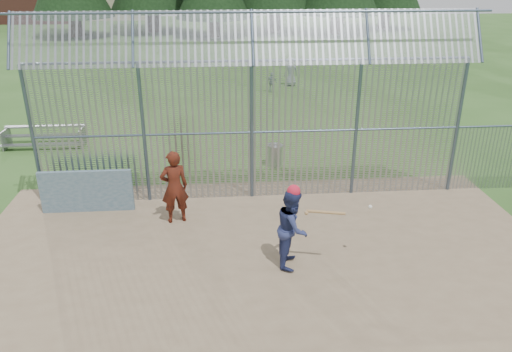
{
  "coord_description": "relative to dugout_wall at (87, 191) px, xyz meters",
  "views": [
    {
      "loc": [
        -0.95,
        -9.87,
        6.38
      ],
      "look_at": [
        0.0,
        2.0,
        1.3
      ],
      "focal_mm": 35.0,
      "sensor_mm": 36.0,
      "label": 1
    }
  ],
  "objects": [
    {
      "name": "trash_can",
      "position": [
        5.56,
        3.01,
        -0.24
      ],
      "size": [
        0.56,
        0.56,
        0.82
      ],
      "color": "gray",
      "rests_on": "ground"
    },
    {
      "name": "dugout_wall",
      "position": [
        0.0,
        0.0,
        0.0
      ],
      "size": [
        2.5,
        0.12,
        1.2
      ],
      "primitive_type": "cube",
      "color": "#38566B",
      "rests_on": "dirt_infield"
    },
    {
      "name": "backstop_fence",
      "position": [
        6.41,
        0.53,
        1.74
      ],
      "size": [
        20.09,
        0.81,
        5.3
      ],
      "color": "#47566B",
      "rests_on": "ground"
    },
    {
      "name": "batter",
      "position": [
        5.25,
        -3.07,
        0.32
      ],
      "size": [
        0.9,
        1.04,
        1.84
      ],
      "primitive_type": "imported",
      "rotation": [
        0.0,
        0.0,
        1.32
      ],
      "color": "navy",
      "rests_on": "dirt_infield"
    },
    {
      "name": "bg_kid_standing",
      "position": [
        7.85,
        14.99,
        0.17
      ],
      "size": [
        0.85,
        0.64,
        1.59
      ],
      "primitive_type": "imported",
      "rotation": [
        0.0,
        0.0,
        3.32
      ],
      "color": "slate",
      "rests_on": "ground"
    },
    {
      "name": "ground",
      "position": [
        4.6,
        -2.9,
        -0.62
      ],
      "size": [
        120.0,
        120.0,
        0.0
      ],
      "primitive_type": "plane",
      "color": "#2D511E",
      "rests_on": "ground"
    },
    {
      "name": "batting_gear",
      "position": [
        5.38,
        -3.09,
        1.14
      ],
      "size": [
        1.95,
        0.43,
        0.67
      ],
      "color": "red",
      "rests_on": "ground"
    },
    {
      "name": "dirt_infield",
      "position": [
        4.6,
        -3.4,
        -0.61
      ],
      "size": [
        14.0,
        10.0,
        0.02
      ],
      "primitive_type": "cube",
      "color": "#756047",
      "rests_on": "ground"
    },
    {
      "name": "onlooker",
      "position": [
        2.47,
        -0.79,
        0.39
      ],
      "size": [
        0.82,
        0.65,
        1.99
      ],
      "primitive_type": "imported",
      "rotation": [
        0.0,
        0.0,
        3.4
      ],
      "color": "maroon",
      "rests_on": "dirt_infield"
    },
    {
      "name": "bleacher",
      "position": [
        -2.86,
        5.61,
        -0.21
      ],
      "size": [
        3.0,
        0.95,
        0.72
      ],
      "color": "gray",
      "rests_on": "ground"
    },
    {
      "name": "bg_kid_seated",
      "position": [
        6.62,
        13.6,
        -0.1
      ],
      "size": [
        0.65,
        0.44,
        1.03
      ],
      "primitive_type": "imported",
      "rotation": [
        0.0,
        0.0,
        2.81
      ],
      "color": "slate",
      "rests_on": "ground"
    }
  ]
}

